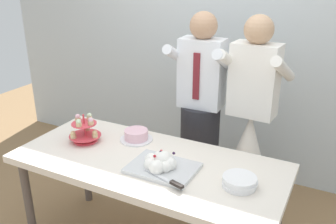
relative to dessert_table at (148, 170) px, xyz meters
name	(u,v)px	position (x,y,z in m)	size (l,w,h in m)	color
rear_wall	(227,26)	(0.00, 1.48, 0.75)	(5.20, 0.10, 2.90)	silver
dessert_table	(148,170)	(0.00, 0.00, 0.00)	(1.80, 0.80, 0.78)	silver
cupcake_stand	(85,131)	(-0.54, 0.03, 0.16)	(0.23, 0.23, 0.21)	#D83F4C
main_cake_tray	(162,164)	(0.14, -0.07, 0.12)	(0.43, 0.34, 0.12)	silver
plate_stack	(240,182)	(0.63, -0.03, 0.11)	(0.20, 0.20, 0.07)	white
round_cake	(136,135)	(-0.22, 0.22, 0.11)	(0.24, 0.24, 0.08)	white
person_groom	(200,126)	(0.07, 0.73, 0.05)	(0.47, 0.50, 1.66)	#232328
person_bride	(248,154)	(0.48, 0.74, -0.12)	(0.56, 0.56, 1.66)	white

